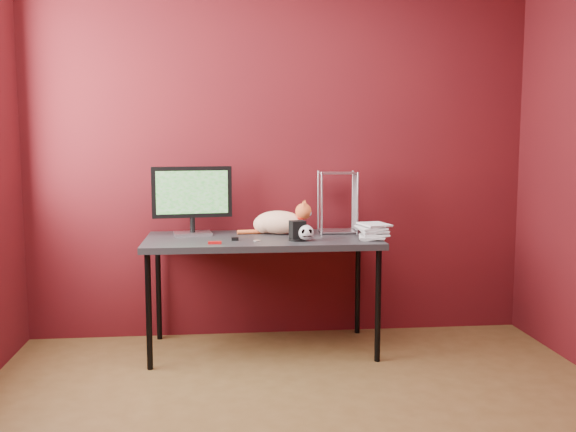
{
  "coord_description": "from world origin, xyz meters",
  "views": [
    {
      "loc": [
        -0.4,
        -2.73,
        1.37
      ],
      "look_at": [
        -0.0,
        1.15,
        0.91
      ],
      "focal_mm": 40.0,
      "sensor_mm": 36.0,
      "label": 1
    }
  ],
  "objects": [
    {
      "name": "wire_rack",
      "position": [
        0.38,
        1.55,
        0.96
      ],
      "size": [
        0.25,
        0.21,
        0.42
      ],
      "rotation": [
        0.0,
        0.0,
        -0.04
      ],
      "color": "#BABBBF",
      "rests_on": "desk"
    },
    {
      "name": "speaker",
      "position": [
        0.06,
        1.22,
        0.81
      ],
      "size": [
        0.11,
        0.11,
        0.13
      ],
      "rotation": [
        0.0,
        0.0,
        0.25
      ],
      "color": "black",
      "rests_on": "desk"
    },
    {
      "name": "washer",
      "position": [
        -0.19,
        1.23,
        0.75
      ],
      "size": [
        0.05,
        0.05,
        0.0
      ],
      "primitive_type": "cylinder",
      "color": "#BABBBF",
      "rests_on": "desk"
    },
    {
      "name": "cat",
      "position": [
        -0.02,
        1.51,
        0.83
      ],
      "size": [
        0.49,
        0.28,
        0.23
      ],
      "rotation": [
        0.0,
        0.0,
        -0.33
      ],
      "color": "orange",
      "rests_on": "desk"
    },
    {
      "name": "pocket_knife",
      "position": [
        -0.45,
        1.14,
        0.76
      ],
      "size": [
        0.08,
        0.02,
        0.02
      ],
      "primitive_type": "cube",
      "rotation": [
        0.0,
        0.0,
        0.02
      ],
      "color": "#B20D0E",
      "rests_on": "desk"
    },
    {
      "name": "black_gadget",
      "position": [
        -0.33,
        1.26,
        0.76
      ],
      "size": [
        0.05,
        0.03,
        0.02
      ],
      "primitive_type": "cube",
      "rotation": [
        0.0,
        0.0,
        -0.04
      ],
      "color": "black",
      "rests_on": "desk"
    },
    {
      "name": "book_stack",
      "position": [
        0.48,
        1.27,
        1.29
      ],
      "size": [
        0.2,
        0.25,
        1.09
      ],
      "rotation": [
        0.0,
        0.0,
        0.01
      ],
      "color": "beige",
      "rests_on": "desk"
    },
    {
      "name": "monitor",
      "position": [
        -0.6,
        1.52,
        1.0
      ],
      "size": [
        0.53,
        0.2,
        0.46
      ],
      "rotation": [
        0.0,
        0.0,
        0.14
      ],
      "color": "#BABBBF",
      "rests_on": "desk"
    },
    {
      "name": "room",
      "position": [
        0.0,
        0.0,
        1.45
      ],
      "size": [
        3.52,
        3.52,
        2.61
      ],
      "color": "#50391B",
      "rests_on": "ground"
    },
    {
      "name": "desk",
      "position": [
        -0.15,
        1.37,
        0.7
      ],
      "size": [
        1.5,
        0.7,
        0.75
      ],
      "color": "black",
      "rests_on": "ground"
    },
    {
      "name": "skull_mug",
      "position": [
        0.11,
        1.2,
        0.8
      ],
      "size": [
        0.1,
        0.1,
        0.1
      ],
      "rotation": [
        0.0,
        0.0,
        0.07
      ],
      "color": "silver",
      "rests_on": "desk"
    }
  ]
}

